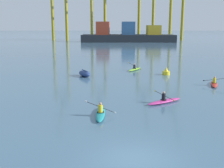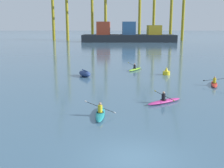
% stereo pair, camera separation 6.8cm
% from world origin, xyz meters
% --- Properties ---
extents(ground_plane, '(800.00, 800.00, 0.00)m').
position_xyz_m(ground_plane, '(0.00, 0.00, 0.00)').
color(ground_plane, '#476B84').
extents(container_barge, '(36.05, 11.59, 7.74)m').
position_xyz_m(container_barge, '(3.23, 98.88, 2.58)').
color(container_barge, '#1E2328').
rests_on(container_barge, ground).
extents(capsized_dinghy, '(2.16, 2.82, 0.76)m').
position_xyz_m(capsized_dinghy, '(-4.72, 21.28, 0.35)').
color(capsized_dinghy, navy).
rests_on(capsized_dinghy, ground).
extents(channel_buoy, '(0.90, 0.90, 1.00)m').
position_xyz_m(channel_buoy, '(5.33, 22.59, 0.36)').
color(channel_buoy, yellow).
rests_on(channel_buoy, ground).
extents(kayak_lime, '(2.25, 3.23, 1.07)m').
position_xyz_m(kayak_lime, '(1.62, 26.15, 0.17)').
color(kayak_lime, '#7ABC2D').
rests_on(kayak_lime, ground).
extents(kayak_teal, '(2.16, 3.41, 1.09)m').
position_xyz_m(kayak_teal, '(-1.92, 6.31, 0.17)').
color(kayak_teal, teal).
rests_on(kayak_teal, ground).
extents(kayak_red, '(2.18, 3.43, 0.95)m').
position_xyz_m(kayak_red, '(9.17, 16.36, 0.17)').
color(kayak_red, red).
rests_on(kayak_red, ground).
extents(kayak_magenta, '(3.14, 2.43, 0.95)m').
position_xyz_m(kayak_magenta, '(2.93, 9.54, 0.17)').
color(kayak_magenta, '#C13384').
rests_on(kayak_magenta, ground).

